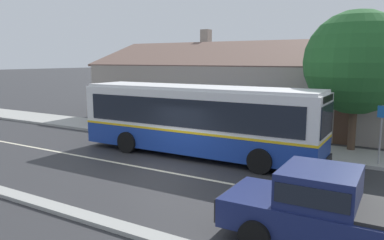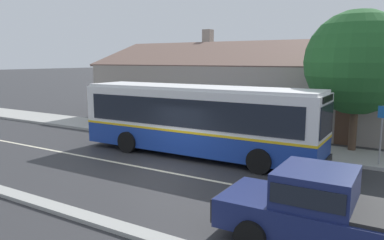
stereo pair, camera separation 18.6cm
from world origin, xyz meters
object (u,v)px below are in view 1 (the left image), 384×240
(transit_bus, at_px, (197,119))
(bus_stop_sign, at_px, (381,128))
(bench_down_street, at_px, (152,126))
(street_tree_primary, at_px, (355,66))
(bench_by_building, at_px, (106,119))
(pickup_truck_navy, at_px, (334,210))

(transit_bus, xyz_separation_m, bus_stop_sign, (7.34, 2.09, -0.07))
(bench_down_street, xyz_separation_m, street_tree_primary, (10.51, 1.49, 3.51))
(street_tree_primary, bearing_deg, transit_bus, -145.10)
(transit_bus, xyz_separation_m, bench_down_street, (-4.58, 2.65, -1.14))
(bench_down_street, height_order, bus_stop_sign, bus_stop_sign)
(bench_by_building, xyz_separation_m, street_tree_primary, (14.53, 1.12, 3.52))
(transit_bus, xyz_separation_m, bench_by_building, (-8.60, 3.02, -1.14))
(bus_stop_sign, bearing_deg, pickup_truck_navy, -92.24)
(bench_by_building, bearing_deg, street_tree_primary, 4.40)
(pickup_truck_navy, xyz_separation_m, bench_down_street, (-11.61, 8.55, -0.39))
(pickup_truck_navy, distance_m, bench_by_building, 18.00)
(transit_bus, distance_m, bench_by_building, 9.19)
(transit_bus, height_order, street_tree_primary, street_tree_primary)
(pickup_truck_navy, relative_size, bench_by_building, 3.20)
(pickup_truck_navy, bearing_deg, street_tree_primary, 96.24)
(bus_stop_sign, bearing_deg, bench_down_street, 177.33)
(street_tree_primary, distance_m, bus_stop_sign, 3.48)
(transit_bus, bearing_deg, pickup_truck_navy, -40.04)
(transit_bus, height_order, bench_down_street, transit_bus)
(bench_by_building, bearing_deg, bench_down_street, -5.29)
(pickup_truck_navy, bearing_deg, bench_by_building, 150.28)
(bench_by_building, height_order, bench_down_street, same)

